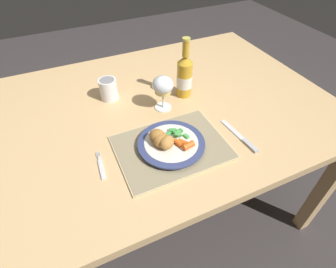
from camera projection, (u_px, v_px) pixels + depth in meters
ground_plane at (157, 205)px, 1.59m from camera, size 6.00×6.00×0.00m
dining_table at (152, 121)px, 1.13m from camera, size 1.51×1.02×0.74m
placemat at (172, 147)px, 0.91m from camera, size 0.38×0.28×0.01m
dinner_plate at (171, 144)px, 0.90m from camera, size 0.23×0.23×0.02m
breaded_croquettes at (161, 140)px, 0.88m from camera, size 0.09×0.11×0.04m
green_beans_pile at (176, 133)px, 0.92m from camera, size 0.08×0.07×0.02m
glazed_carrots at (185, 144)px, 0.88m from camera, size 0.06×0.06×0.02m
fork at (101, 167)px, 0.85m from camera, size 0.02×0.12×0.01m
table_knife at (242, 138)px, 0.94m from camera, size 0.03×0.19×0.01m
wine_glass at (163, 86)px, 1.01m from camera, size 0.08×0.08×0.14m
bottle at (185, 76)px, 1.08m from camera, size 0.06×0.06×0.25m
drinking_cup at (108, 89)px, 1.10m from camera, size 0.07×0.07×0.09m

